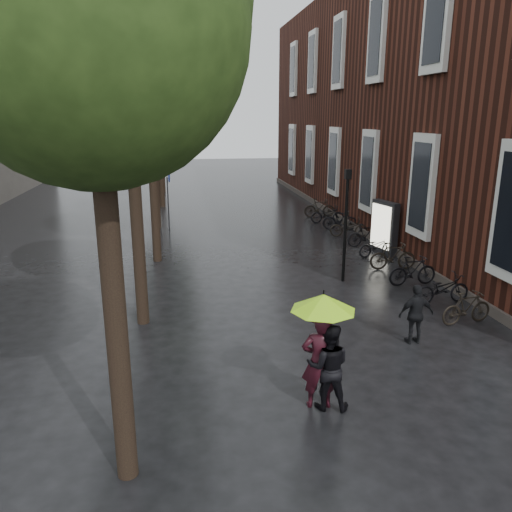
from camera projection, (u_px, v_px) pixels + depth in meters
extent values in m
plane|color=black|center=(398.00, 490.00, 7.42)|extent=(120.00, 120.00, 0.00)
cube|color=#38160F|center=(437.00, 103.00, 25.92)|extent=(10.00, 33.00, 12.00)
cube|color=silver|center=(423.00, 186.00, 17.41)|extent=(0.25, 1.60, 3.60)
cube|color=black|center=(420.00, 186.00, 17.40)|extent=(0.10, 1.20, 3.00)
cube|color=silver|center=(439.00, 14.00, 15.92)|extent=(0.25, 1.60, 3.60)
cube|color=black|center=(436.00, 14.00, 15.91)|extent=(0.10, 1.20, 3.00)
cube|color=silver|center=(369.00, 171.00, 22.17)|extent=(0.25, 1.60, 3.60)
cube|color=black|center=(367.00, 171.00, 22.15)|extent=(0.10, 1.20, 3.00)
cube|color=silver|center=(378.00, 38.00, 20.67)|extent=(0.25, 1.60, 3.60)
cube|color=black|center=(375.00, 38.00, 20.66)|extent=(0.10, 1.20, 3.00)
cube|color=silver|center=(335.00, 161.00, 26.92)|extent=(0.25, 1.60, 3.60)
cube|color=black|center=(333.00, 161.00, 26.90)|extent=(0.10, 1.20, 3.00)
cube|color=silver|center=(339.00, 52.00, 25.43)|extent=(0.25, 1.60, 3.60)
cube|color=black|center=(337.00, 52.00, 25.41)|extent=(0.10, 1.20, 3.00)
cube|color=silver|center=(310.00, 155.00, 31.67)|extent=(0.25, 1.60, 3.60)
cube|color=black|center=(309.00, 155.00, 31.65)|extent=(0.10, 1.20, 3.00)
cube|color=silver|center=(313.00, 62.00, 30.18)|extent=(0.25, 1.60, 3.60)
cube|color=black|center=(312.00, 62.00, 30.16)|extent=(0.10, 1.20, 3.00)
cube|color=silver|center=(293.00, 150.00, 36.42)|extent=(0.25, 1.60, 3.60)
cube|color=black|center=(291.00, 150.00, 36.41)|extent=(0.10, 1.20, 3.00)
cube|color=silver|center=(294.00, 70.00, 34.93)|extent=(0.25, 1.60, 3.60)
cube|color=black|center=(293.00, 70.00, 34.92)|extent=(0.10, 1.20, 3.00)
cube|color=#3F3833|center=(341.00, 217.00, 26.76)|extent=(0.40, 33.00, 0.30)
cylinder|color=black|center=(117.00, 336.00, 7.12)|extent=(0.32, 0.32, 4.68)
cylinder|color=black|center=(138.00, 241.00, 12.83)|extent=(0.32, 0.32, 4.51)
cylinder|color=black|center=(154.00, 197.00, 18.51)|extent=(0.32, 0.32, 4.95)
cylinder|color=black|center=(156.00, 183.00, 24.26)|extent=(0.32, 0.32, 4.40)
cylinder|color=black|center=(161.00, 167.00, 29.93)|extent=(0.32, 0.32, 4.79)
cylinder|color=black|center=(162.00, 161.00, 35.65)|extent=(0.32, 0.32, 4.57)
imported|color=#330E17|center=(319.00, 361.00, 9.33)|extent=(0.73, 0.52, 1.88)
imported|color=black|center=(328.00, 366.00, 9.32)|extent=(0.97, 0.84, 1.70)
cylinder|color=black|center=(322.00, 341.00, 9.17)|extent=(0.02, 0.02, 1.54)
cone|color=#A9FF1A|center=(323.00, 302.00, 8.96)|extent=(1.21, 1.21, 0.31)
cylinder|color=black|center=(324.00, 292.00, 8.91)|extent=(0.02, 0.02, 0.08)
imported|color=black|center=(416.00, 314.00, 12.05)|extent=(0.88, 0.37, 1.50)
imported|color=black|center=(467.00, 308.00, 13.24)|extent=(1.56, 0.65, 0.91)
imported|color=black|center=(442.00, 289.00, 14.72)|extent=(1.75, 0.71, 0.90)
imported|color=black|center=(413.00, 271.00, 16.28)|extent=(1.68, 0.56, 0.99)
imported|color=black|center=(393.00, 256.00, 17.96)|extent=(1.71, 0.62, 1.01)
imported|color=black|center=(377.00, 246.00, 19.66)|extent=(1.67, 0.88, 0.84)
imported|color=black|center=(366.00, 235.00, 21.15)|extent=(1.68, 0.55, 1.00)
imported|color=black|center=(349.00, 227.00, 22.83)|extent=(1.80, 0.97, 0.90)
imported|color=black|center=(340.00, 220.00, 24.23)|extent=(1.74, 0.78, 1.01)
imported|color=black|center=(327.00, 214.00, 25.79)|extent=(1.78, 0.71, 0.92)
imported|color=black|center=(319.00, 208.00, 27.35)|extent=(1.72, 0.58, 1.02)
cube|color=black|center=(384.00, 228.00, 19.95)|extent=(0.29, 1.41, 2.12)
cube|color=beige|center=(381.00, 226.00, 19.91)|extent=(0.04, 1.18, 1.74)
cylinder|color=black|center=(345.00, 230.00, 16.34)|extent=(0.10, 0.10, 3.50)
cube|color=black|center=(348.00, 174.00, 15.84)|extent=(0.19, 0.19, 0.31)
sphere|color=#FFE5B2|center=(348.00, 174.00, 15.84)|extent=(0.16, 0.16, 0.16)
cylinder|color=#262628|center=(168.00, 204.00, 24.16)|extent=(0.06, 0.06, 2.55)
cylinder|color=navy|center=(169.00, 177.00, 23.83)|extent=(0.03, 0.51, 0.51)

